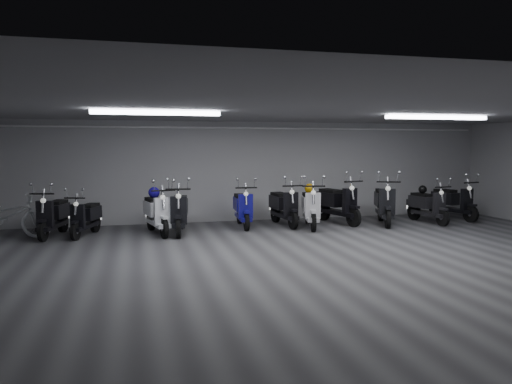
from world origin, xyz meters
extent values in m
cube|color=#3E3D40|center=(0.00, 0.00, -0.01)|extent=(14.00, 10.00, 0.01)
cube|color=gray|center=(0.00, 0.00, 2.80)|extent=(14.00, 10.00, 0.01)
cube|color=#9D9DA0|center=(0.00, 5.00, 1.40)|extent=(14.00, 0.01, 2.80)
cube|color=white|center=(-3.00, 1.00, 2.74)|extent=(2.40, 0.18, 0.08)
cube|color=white|center=(3.00, 1.00, 2.74)|extent=(2.40, 0.18, 0.08)
cylinder|color=white|center=(0.00, 4.92, 2.62)|extent=(13.60, 0.05, 0.05)
imported|color=silver|center=(-6.30, 3.59, 0.65)|extent=(2.06, 0.84, 1.30)
sphere|color=#160B7C|center=(-2.98, 3.62, 0.99)|extent=(0.28, 0.28, 0.28)
sphere|color=black|center=(4.37, 3.56, 0.91)|extent=(0.23, 0.23, 0.23)
sphere|color=orange|center=(1.05, 3.63, 1.00)|extent=(0.26, 0.26, 0.26)
camera|label=1|loc=(-3.43, -8.43, 2.10)|focal=34.17mm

